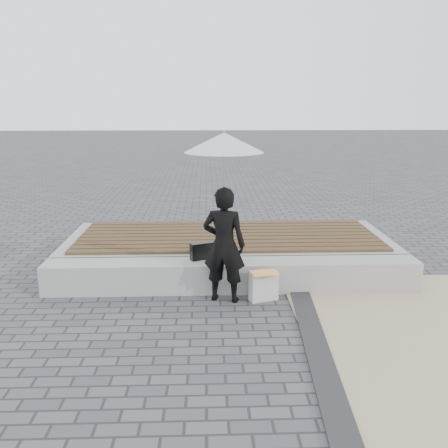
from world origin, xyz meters
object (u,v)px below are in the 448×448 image
Objects in this scene: seating_ledge at (232,275)px; canvas_tote at (263,286)px; handbag at (202,251)px; parasol at (224,142)px; woman at (224,245)px.

canvas_tote is (0.38, -0.38, -0.01)m from seating_ledge.
seating_ledge is 15.27× the size of handbag.
parasol is 3.70× the size of handbag.
handbag is at bearing 130.31° from canvas_tote.
seating_ledge reaches higher than canvas_tote.
handbag is at bearing 120.55° from parasol.
parasol is at bearing -82.07° from handbag.
canvas_tote is (0.50, -0.01, -1.81)m from parasol.
handbag is at bearing -45.44° from woman.
woman is (-0.12, -0.37, 0.53)m from seating_ledge.
seating_ledge is 3.41× the size of woman.
canvas_tote is at bearing -1.54° from parasol.
canvas_tote is (0.50, -0.01, -0.55)m from woman.
seating_ledge is 0.54m from canvas_tote.
woman reaches higher than canvas_tote.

